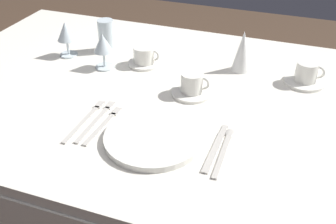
{
  "coord_description": "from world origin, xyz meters",
  "views": [
    {
      "loc": [
        0.36,
        -1.09,
        1.43
      ],
      "look_at": [
        0.02,
        -0.14,
        0.76
      ],
      "focal_mm": 43.65,
      "sensor_mm": 36.0,
      "label": 1
    }
  ],
  "objects_px": {
    "coffee_cup_right": "(193,82)",
    "coffee_cup_far": "(144,55)",
    "fork_inner": "(97,119)",
    "fork_outer": "(104,124)",
    "wine_glass_left": "(66,33)",
    "drink_tumbler": "(106,38)",
    "dinner_knife": "(215,149)",
    "coffee_cup_left": "(307,72)",
    "wine_glass_centre": "(103,45)",
    "spoon_soup": "(225,146)",
    "fork_salad": "(86,119)",
    "dinner_plate": "(153,138)",
    "napkin_folded": "(242,51)"
  },
  "relations": [
    {
      "from": "coffee_cup_right",
      "to": "coffee_cup_far",
      "type": "relative_size",
      "value": 0.96
    },
    {
      "from": "fork_inner",
      "to": "fork_outer",
      "type": "bearing_deg",
      "value": -23.12
    },
    {
      "from": "wine_glass_left",
      "to": "drink_tumbler",
      "type": "xyz_separation_m",
      "value": [
        0.12,
        0.09,
        -0.04
      ]
    },
    {
      "from": "dinner_knife",
      "to": "coffee_cup_left",
      "type": "xyz_separation_m",
      "value": [
        0.2,
        0.46,
        0.04
      ]
    },
    {
      "from": "wine_glass_centre",
      "to": "spoon_soup",
      "type": "bearing_deg",
      "value": -30.63
    },
    {
      "from": "dinner_knife",
      "to": "coffee_cup_left",
      "type": "relative_size",
      "value": 2.26
    },
    {
      "from": "fork_salad",
      "to": "drink_tumbler",
      "type": "distance_m",
      "value": 0.49
    },
    {
      "from": "dinner_knife",
      "to": "wine_glass_centre",
      "type": "relative_size",
      "value": 1.66
    },
    {
      "from": "dinner_plate",
      "to": "coffee_cup_far",
      "type": "relative_size",
      "value": 2.74
    },
    {
      "from": "coffee_cup_right",
      "to": "wine_glass_centre",
      "type": "xyz_separation_m",
      "value": [
        -0.36,
        0.07,
        0.05
      ]
    },
    {
      "from": "coffee_cup_right",
      "to": "fork_outer",
      "type": "bearing_deg",
      "value": -126.68
    },
    {
      "from": "fork_inner",
      "to": "coffee_cup_left",
      "type": "relative_size",
      "value": 2.33
    },
    {
      "from": "coffee_cup_right",
      "to": "coffee_cup_far",
      "type": "height_order",
      "value": "coffee_cup_right"
    },
    {
      "from": "coffee_cup_right",
      "to": "napkin_folded",
      "type": "xyz_separation_m",
      "value": [
        0.12,
        0.22,
        0.03
      ]
    },
    {
      "from": "fork_salad",
      "to": "wine_glass_centre",
      "type": "height_order",
      "value": "wine_glass_centre"
    },
    {
      "from": "wine_glass_centre",
      "to": "drink_tumbler",
      "type": "xyz_separation_m",
      "value": [
        -0.06,
        0.14,
        -0.04
      ]
    },
    {
      "from": "napkin_folded",
      "to": "coffee_cup_far",
      "type": "bearing_deg",
      "value": -167.26
    },
    {
      "from": "fork_salad",
      "to": "coffee_cup_far",
      "type": "bearing_deg",
      "value": 86.34
    },
    {
      "from": "fork_salad",
      "to": "napkin_folded",
      "type": "height_order",
      "value": "napkin_folded"
    },
    {
      "from": "wine_glass_left",
      "to": "fork_outer",
      "type": "bearing_deg",
      "value": -47.12
    },
    {
      "from": "dinner_plate",
      "to": "coffee_cup_far",
      "type": "height_order",
      "value": "coffee_cup_far"
    },
    {
      "from": "spoon_soup",
      "to": "wine_glass_left",
      "type": "relative_size",
      "value": 1.64
    },
    {
      "from": "coffee_cup_right",
      "to": "napkin_folded",
      "type": "bearing_deg",
      "value": 62.33
    },
    {
      "from": "dinner_plate",
      "to": "fork_inner",
      "type": "xyz_separation_m",
      "value": [
        -0.19,
        0.04,
        -0.01
      ]
    },
    {
      "from": "fork_salad",
      "to": "coffee_cup_far",
      "type": "distance_m",
      "value": 0.4
    },
    {
      "from": "fork_salad",
      "to": "spoon_soup",
      "type": "xyz_separation_m",
      "value": [
        0.42,
        0.01,
        0.0
      ]
    },
    {
      "from": "fork_inner",
      "to": "dinner_knife",
      "type": "xyz_separation_m",
      "value": [
        0.37,
        -0.02,
        -0.0
      ]
    },
    {
      "from": "wine_glass_centre",
      "to": "napkin_folded",
      "type": "xyz_separation_m",
      "value": [
        0.47,
        0.15,
        -0.01
      ]
    },
    {
      "from": "fork_salad",
      "to": "wine_glass_centre",
      "type": "xyz_separation_m",
      "value": [
        -0.1,
        0.32,
        0.09
      ]
    },
    {
      "from": "fork_inner",
      "to": "drink_tumbler",
      "type": "relative_size",
      "value": 1.79
    },
    {
      "from": "napkin_folded",
      "to": "coffee_cup_left",
      "type": "bearing_deg",
      "value": -5.07
    },
    {
      "from": "fork_salad",
      "to": "napkin_folded",
      "type": "bearing_deg",
      "value": 52.03
    },
    {
      "from": "dinner_plate",
      "to": "wine_glass_centre",
      "type": "distance_m",
      "value": 0.49
    },
    {
      "from": "fork_inner",
      "to": "wine_glass_centre",
      "type": "distance_m",
      "value": 0.35
    },
    {
      "from": "fork_outer",
      "to": "coffee_cup_far",
      "type": "distance_m",
      "value": 0.4
    },
    {
      "from": "fork_inner",
      "to": "drink_tumbler",
      "type": "distance_m",
      "value": 0.49
    },
    {
      "from": "wine_glass_centre",
      "to": "napkin_folded",
      "type": "distance_m",
      "value": 0.5
    },
    {
      "from": "spoon_soup",
      "to": "fork_inner",
      "type": "bearing_deg",
      "value": -179.44
    },
    {
      "from": "napkin_folded",
      "to": "fork_outer",
      "type": "bearing_deg",
      "value": -122.72
    },
    {
      "from": "fork_salad",
      "to": "coffee_cup_left",
      "type": "bearing_deg",
      "value": 37.2
    },
    {
      "from": "fork_outer",
      "to": "coffee_cup_right",
      "type": "xyz_separation_m",
      "value": [
        0.19,
        0.26,
        0.04
      ]
    },
    {
      "from": "fork_inner",
      "to": "dinner_knife",
      "type": "bearing_deg",
      "value": -2.65
    },
    {
      "from": "dinner_plate",
      "to": "napkin_folded",
      "type": "xyz_separation_m",
      "value": [
        0.14,
        0.5,
        0.07
      ]
    },
    {
      "from": "coffee_cup_far",
      "to": "drink_tumbler",
      "type": "distance_m",
      "value": 0.2
    },
    {
      "from": "wine_glass_left",
      "to": "napkin_folded",
      "type": "relative_size",
      "value": 0.89
    },
    {
      "from": "fork_salad",
      "to": "fork_outer",
      "type": "bearing_deg",
      "value": -3.24
    },
    {
      "from": "dinner_knife",
      "to": "wine_glass_left",
      "type": "relative_size",
      "value": 1.63
    },
    {
      "from": "fork_salad",
      "to": "drink_tumbler",
      "type": "height_order",
      "value": "drink_tumbler"
    },
    {
      "from": "dinner_plate",
      "to": "wine_glass_centre",
      "type": "xyz_separation_m",
      "value": [
        -0.33,
        0.35,
        0.08
      ]
    },
    {
      "from": "dinner_plate",
      "to": "wine_glass_left",
      "type": "height_order",
      "value": "wine_glass_left"
    }
  ]
}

